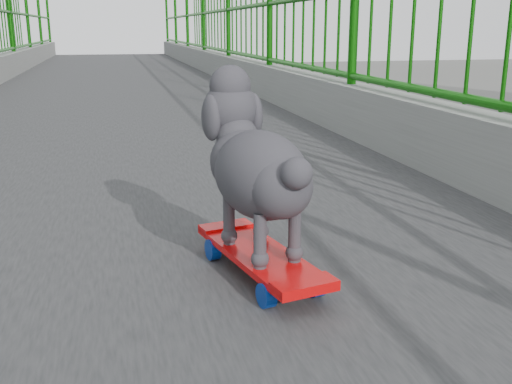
{
  "coord_description": "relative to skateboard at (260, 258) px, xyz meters",
  "views": [
    {
      "loc": [
        -0.06,
        -3.52,
        7.64
      ],
      "look_at": [
        0.3,
        -2.04,
        7.22
      ],
      "focal_mm": 42.0,
      "sensor_mm": 36.0,
      "label": 1
    }
  ],
  "objects": [
    {
      "name": "skateboard",
      "position": [
        0.0,
        0.0,
        0.0
      ],
      "size": [
        0.26,
        0.55,
        0.07
      ],
      "rotation": [
        0.0,
        0.0,
        0.22
      ],
      "color": "red",
      "rests_on": "footbridge"
    },
    {
      "name": "poodle",
      "position": [
        -0.01,
        0.03,
        0.25
      ],
      "size": [
        0.28,
        0.51,
        0.43
      ],
      "rotation": [
        0.0,
        0.0,
        0.22
      ],
      "color": "#333136",
      "rests_on": "skateboard"
    },
    {
      "name": "railing",
      "position": [
        -0.3,
        2.09,
        0.16
      ],
      "size": [
        3.0,
        24.0,
        1.42
      ],
      "color": "gray",
      "rests_on": "footbridge"
    }
  ]
}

